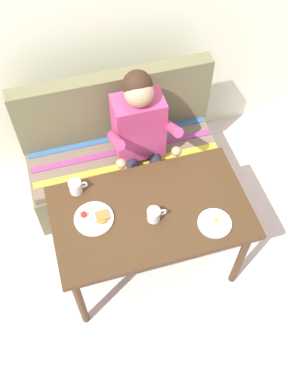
% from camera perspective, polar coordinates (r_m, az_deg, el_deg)
% --- Properties ---
extents(ground_plane, '(8.00, 8.00, 0.00)m').
position_cam_1_polar(ground_plane, '(3.22, 0.74, -9.38)').
color(ground_plane, beige).
extents(back_wall, '(4.40, 0.10, 2.60)m').
position_cam_1_polar(back_wall, '(3.06, -6.28, 23.43)').
color(back_wall, beige).
rests_on(back_wall, ground).
extents(table, '(1.20, 0.70, 0.73)m').
position_cam_1_polar(table, '(2.65, 0.89, -3.46)').
color(table, '#412916').
rests_on(table, ground).
extents(couch, '(1.44, 0.56, 1.00)m').
position_cam_1_polar(couch, '(3.33, -2.91, 4.62)').
color(couch, brown).
rests_on(couch, ground).
extents(person, '(0.45, 0.61, 1.21)m').
position_cam_1_polar(person, '(2.93, -0.36, 7.56)').
color(person, '#B53969').
rests_on(person, ground).
extents(plate_breakfast, '(0.24, 0.24, 0.05)m').
position_cam_1_polar(plate_breakfast, '(2.55, -6.63, -3.51)').
color(plate_breakfast, white).
rests_on(plate_breakfast, table).
extents(plate_eggs, '(0.20, 0.20, 0.04)m').
position_cam_1_polar(plate_eggs, '(2.56, 9.43, -4.12)').
color(plate_eggs, white).
rests_on(plate_eggs, table).
extents(coffee_mug, '(0.12, 0.08, 0.09)m').
position_cam_1_polar(coffee_mug, '(2.51, 1.43, -3.01)').
color(coffee_mug, white).
rests_on(coffee_mug, table).
extents(coffee_mug_second, '(0.12, 0.08, 0.09)m').
position_cam_1_polar(coffee_mug_second, '(2.65, -9.12, 0.71)').
color(coffee_mug_second, white).
rests_on(coffee_mug_second, table).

